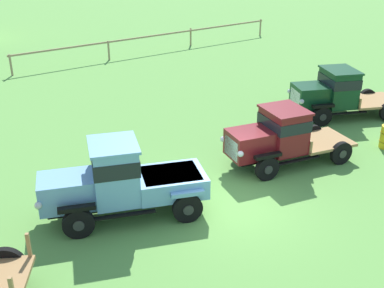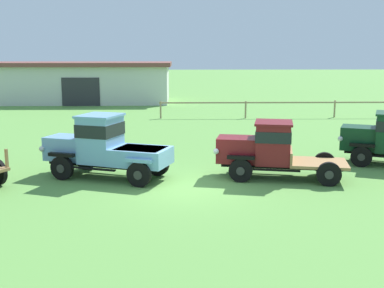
% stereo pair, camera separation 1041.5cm
% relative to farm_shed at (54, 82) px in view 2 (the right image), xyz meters
% --- Properties ---
extents(ground_plane, '(240.00, 240.00, 0.00)m').
position_rel_farm_shed_xyz_m(ground_plane, '(11.74, -29.33, -1.84)').
color(ground_plane, '#5B9342').
extents(farm_shed, '(21.54, 8.15, 3.64)m').
position_rel_farm_shed_xyz_m(farm_shed, '(0.00, 0.00, 0.00)').
color(farm_shed, silver).
rests_on(farm_shed, ground).
extents(paddock_fence, '(18.57, 0.47, 1.19)m').
position_rel_farm_shed_xyz_m(paddock_fence, '(19.39, -11.81, -0.92)').
color(paddock_fence, '#997F60').
rests_on(paddock_fence, ground).
extents(vintage_truck_second_in_line, '(4.89, 3.05, 2.28)m').
position_rel_farm_shed_xyz_m(vintage_truck_second_in_line, '(8.83, -27.93, -0.71)').
color(vintage_truck_second_in_line, black).
rests_on(vintage_truck_second_in_line, ground).
extents(vintage_truck_midrow_center, '(4.85, 2.58, 2.04)m').
position_rel_farm_shed_xyz_m(vintage_truck_midrow_center, '(14.69, -28.12, -0.76)').
color(vintage_truck_midrow_center, black).
rests_on(vintage_truck_midrow_center, ground).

